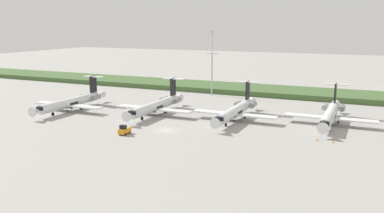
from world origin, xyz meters
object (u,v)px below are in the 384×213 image
Objects in this scene: regional_jet_fourth at (330,114)px; regional_jet_nearest at (72,102)px; antenna_mast at (212,69)px; regional_jet_second at (157,105)px; regional_jet_third at (236,110)px; safety_cone_front_marker at (317,139)px; baggage_tug at (124,130)px; safety_cone_mid_marker at (333,142)px.

regional_jet_nearest is at bearing -169.01° from regional_jet_fourth.
regional_jet_nearest is at bearing -123.90° from antenna_mast.
regional_jet_second and regional_jet_third have the same top height.
safety_cone_front_marker is (-0.85, -17.48, -2.26)m from regional_jet_fourth.
antenna_mast is at bearing 147.41° from regional_jet_fourth.
baggage_tug is (1.15, -58.29, -8.44)m from antenna_mast.
regional_jet_second and regional_jet_fourth have the same top height.
safety_cone_mid_marker is at bearing 15.55° from baggage_tug.
regional_jet_nearest and regional_jet_third have the same top height.
antenna_mast is at bearing 133.32° from safety_cone_front_marker.
regional_jet_third is (22.73, 2.69, 0.00)m from regional_jet_second.
regional_jet_second is 1.00× the size of regional_jet_fourth.
regional_jet_fourth is 52.26m from antenna_mast.
regional_jet_second is at bearing -173.26° from regional_jet_third.
regional_jet_second is 46.35m from safety_cone_front_marker.
regional_jet_third is at bearing 6.74° from regional_jet_second.
regional_jet_nearest is 1.00× the size of regional_jet_third.
regional_jet_third is at bearing -58.95° from antenna_mast.
safety_cone_mid_marker is (48.74, -9.59, -2.26)m from regional_jet_second.
baggage_tug is at bearing -80.43° from regional_jet_second.
baggage_tug is (-42.49, -30.40, -1.53)m from regional_jet_fourth.
regional_jet_fourth is at bearing 10.99° from regional_jet_nearest.
regional_jet_second is at bearing 99.57° from baggage_tug.
regional_jet_third is (48.27, 8.34, 0.00)m from regional_jet_nearest.
baggage_tug is at bearing -162.77° from safety_cone_front_marker.
regional_jet_nearest is at bearing -167.52° from regional_jet_second.
antenna_mast reaches higher than safety_cone_mid_marker.
regional_jet_fourth reaches higher than baggage_tug.
baggage_tug is 5.82× the size of safety_cone_front_marker.
safety_cone_mid_marker is at bearing -25.27° from regional_jet_third.
antenna_mast reaches higher than safety_cone_front_marker.
regional_jet_second is at bearing -169.85° from regional_jet_fourth.
baggage_tug is (29.26, -16.47, -1.53)m from regional_jet_nearest.
regional_jet_fourth is (71.75, 13.93, 0.00)m from regional_jet_nearest.
safety_cone_front_marker is at bearing -92.80° from regional_jet_fourth.
safety_cone_front_marker is (70.90, -3.55, -2.26)m from regional_jet_nearest.
regional_jet_nearest is 9.69× the size of baggage_tug.
regional_jet_second is 56.36× the size of safety_cone_mid_marker.
baggage_tug is at bearing -144.42° from regional_jet_fourth.
antenna_mast reaches higher than regional_jet_fourth.
regional_jet_third is at bearing 9.80° from regional_jet_nearest.
regional_jet_fourth is at bearing 13.39° from regional_jet_third.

